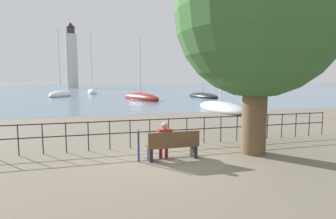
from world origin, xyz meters
TOP-DOWN VIEW (x-y plane):
  - ground_plane at (0.00, 0.00)m, footprint 1000.00×1000.00m
  - harbor_water at (0.00, 161.26)m, footprint 600.00×300.00m
  - shade_tree at (2.83, -0.13)m, footprint 5.41×5.41m
  - park_bench at (0.00, -0.06)m, footprint 1.64×0.45m
  - seated_person_left at (-0.25, 0.02)m, footprint 0.41×0.35m
  - promenade_railing at (-0.00, 1.69)m, footprint 15.34×0.04m
  - closed_umbrella at (-1.07, -0.01)m, footprint 0.09×0.09m
  - sailboat_0 at (-2.50, 46.66)m, footprint 1.77×5.45m
  - sailboat_1 at (7.96, 12.22)m, footprint 2.87×7.53m
  - sailboat_2 at (3.75, 26.91)m, footprint 4.69×8.60m
  - sailboat_3 at (-7.39, 37.88)m, footprint 4.27×6.91m
  - sailboat_4 at (13.96, 29.71)m, footprint 3.09×8.49m
  - harbor_lighthouse at (-9.72, 98.89)m, footprint 4.19×4.19m

SIDE VIEW (x-z plane):
  - ground_plane at x=0.00m, z-range 0.00..0.00m
  - harbor_water at x=0.00m, z-range 0.00..0.01m
  - sailboat_1 at x=7.96m, z-range -3.29..3.76m
  - sailboat_4 at x=13.96m, z-range -5.08..5.58m
  - sailboat_2 at x=3.75m, z-range -4.10..4.69m
  - sailboat_3 at x=-7.39m, z-range -5.37..6.04m
  - sailboat_0 at x=-2.50m, z-range -5.63..6.40m
  - park_bench at x=0.00m, z-range -0.02..0.88m
  - closed_umbrella at x=-1.07m, z-range 0.06..1.07m
  - seated_person_left at x=-0.25m, z-range 0.06..1.25m
  - promenade_railing at x=0.00m, z-range 0.17..1.22m
  - shade_tree at x=2.83m, z-range 0.91..8.21m
  - harbor_lighthouse at x=-9.72m, z-range -0.85..23.60m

